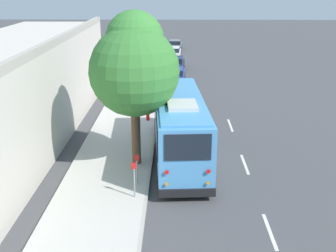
{
  "coord_description": "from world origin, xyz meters",
  "views": [
    {
      "loc": [
        -19.67,
        0.82,
        8.87
      ],
      "look_at": [
        1.95,
        1.2,
        1.3
      ],
      "focal_mm": 45.0,
      "sensor_mm": 36.0,
      "label": 1
    }
  ],
  "objects_px": {
    "shuttle_bus": "(179,125)",
    "sign_post_near": "(134,179)",
    "sign_post_far": "(137,169)",
    "parked_sedan_navy": "(176,64)",
    "fire_hydrant": "(148,114)",
    "parked_sedan_blue": "(175,76)",
    "parked_sedan_gray": "(175,45)",
    "parked_sedan_maroon": "(172,96)",
    "parked_sedan_white": "(173,53)",
    "street_tree": "(134,65)"
  },
  "relations": [
    {
      "from": "fire_hydrant",
      "to": "parked_sedan_navy",
      "type": "bearing_deg",
      "value": -6.06
    },
    {
      "from": "parked_sedan_maroon",
      "to": "parked_sedan_navy",
      "type": "height_order",
      "value": "parked_sedan_maroon"
    },
    {
      "from": "parked_sedan_navy",
      "to": "parked_sedan_white",
      "type": "relative_size",
      "value": 1.03
    },
    {
      "from": "parked_sedan_gray",
      "to": "fire_hydrant",
      "type": "bearing_deg",
      "value": 179.76
    },
    {
      "from": "parked_sedan_maroon",
      "to": "sign_post_near",
      "type": "relative_size",
      "value": 2.88
    },
    {
      "from": "shuttle_bus",
      "to": "sign_post_near",
      "type": "height_order",
      "value": "shuttle_bus"
    },
    {
      "from": "sign_post_far",
      "to": "fire_hydrant",
      "type": "distance_m",
      "value": 8.99
    },
    {
      "from": "parked_sedan_navy",
      "to": "sign_post_near",
      "type": "distance_m",
      "value": 27.37
    },
    {
      "from": "shuttle_bus",
      "to": "sign_post_far",
      "type": "xyz_separation_m",
      "value": [
        -3.16,
        1.91,
        -0.99
      ]
    },
    {
      "from": "sign_post_near",
      "to": "sign_post_far",
      "type": "distance_m",
      "value": 1.26
    },
    {
      "from": "parked_sedan_navy",
      "to": "sign_post_near",
      "type": "xyz_separation_m",
      "value": [
        -27.31,
        1.72,
        0.36
      ]
    },
    {
      "from": "street_tree",
      "to": "fire_hydrant",
      "type": "relative_size",
      "value": 9.16
    },
    {
      "from": "sign_post_near",
      "to": "shuttle_bus",
      "type": "bearing_deg",
      "value": -23.37
    },
    {
      "from": "parked_sedan_navy",
      "to": "fire_hydrant",
      "type": "height_order",
      "value": "parked_sedan_navy"
    },
    {
      "from": "fire_hydrant",
      "to": "sign_post_near",
      "type": "bearing_deg",
      "value": -179.52
    },
    {
      "from": "parked_sedan_white",
      "to": "shuttle_bus",
      "type": "bearing_deg",
      "value": -176.09
    },
    {
      "from": "parked_sedan_gray",
      "to": "parked_sedan_navy",
      "type": "bearing_deg",
      "value": -176.5
    },
    {
      "from": "parked_sedan_maroon",
      "to": "sign_post_far",
      "type": "relative_size",
      "value": 3.27
    },
    {
      "from": "parked_sedan_white",
      "to": "parked_sedan_gray",
      "type": "bearing_deg",
      "value": 1.24
    },
    {
      "from": "shuttle_bus",
      "to": "parked_sedan_blue",
      "type": "relative_size",
      "value": 2.03
    },
    {
      "from": "fire_hydrant",
      "to": "parked_sedan_blue",
      "type": "bearing_deg",
      "value": -8.9
    },
    {
      "from": "street_tree",
      "to": "sign_post_near",
      "type": "height_order",
      "value": "street_tree"
    },
    {
      "from": "parked_sedan_blue",
      "to": "parked_sedan_gray",
      "type": "distance_m",
      "value": 18.64
    },
    {
      "from": "parked_sedan_navy",
      "to": "parked_sedan_blue",
      "type": "bearing_deg",
      "value": -176.34
    },
    {
      "from": "parked_sedan_maroon",
      "to": "parked_sedan_gray",
      "type": "height_order",
      "value": "parked_sedan_maroon"
    },
    {
      "from": "shuttle_bus",
      "to": "parked_sedan_navy",
      "type": "height_order",
      "value": "shuttle_bus"
    },
    {
      "from": "shuttle_bus",
      "to": "parked_sedan_white",
      "type": "xyz_separation_m",
      "value": [
        29.38,
        0.48,
        -1.24
      ]
    },
    {
      "from": "parked_sedan_maroon",
      "to": "parked_sedan_blue",
      "type": "height_order",
      "value": "parked_sedan_maroon"
    },
    {
      "from": "sign_post_near",
      "to": "sign_post_far",
      "type": "bearing_deg",
      "value": 0.0
    },
    {
      "from": "parked_sedan_navy",
      "to": "sign_post_near",
      "type": "height_order",
      "value": "sign_post_near"
    },
    {
      "from": "shuttle_bus",
      "to": "parked_sedan_blue",
      "type": "distance_m",
      "value": 17.15
    },
    {
      "from": "parked_sedan_blue",
      "to": "fire_hydrant",
      "type": "xyz_separation_m",
      "value": [
        -11.28,
        1.77,
        -0.06
      ]
    },
    {
      "from": "shuttle_bus",
      "to": "sign_post_near",
      "type": "relative_size",
      "value": 6.04
    },
    {
      "from": "parked_sedan_white",
      "to": "parked_sedan_gray",
      "type": "distance_m",
      "value": 6.37
    },
    {
      "from": "parked_sedan_maroon",
      "to": "parked_sedan_navy",
      "type": "distance_m",
      "value": 12.72
    },
    {
      "from": "sign_post_far",
      "to": "fire_hydrant",
      "type": "height_order",
      "value": "sign_post_far"
    },
    {
      "from": "shuttle_bus",
      "to": "parked_sedan_blue",
      "type": "height_order",
      "value": "shuttle_bus"
    },
    {
      "from": "parked_sedan_navy",
      "to": "shuttle_bus",
      "type": "bearing_deg",
      "value": -175.43
    },
    {
      "from": "shuttle_bus",
      "to": "sign_post_far",
      "type": "relative_size",
      "value": 6.87
    },
    {
      "from": "parked_sedan_white",
      "to": "fire_hydrant",
      "type": "xyz_separation_m",
      "value": [
        -23.55,
        1.51,
        -0.06
      ]
    },
    {
      "from": "parked_sedan_navy",
      "to": "sign_post_far",
      "type": "relative_size",
      "value": 3.22
    },
    {
      "from": "parked_sedan_gray",
      "to": "sign_post_far",
      "type": "bearing_deg",
      "value": -179.36
    },
    {
      "from": "parked_sedan_maroon",
      "to": "parked_sedan_blue",
      "type": "bearing_deg",
      "value": -5.96
    },
    {
      "from": "parked_sedan_maroon",
      "to": "sign_post_far",
      "type": "bearing_deg",
      "value": 169.73
    },
    {
      "from": "parked_sedan_white",
      "to": "parked_sedan_gray",
      "type": "height_order",
      "value": "parked_sedan_white"
    },
    {
      "from": "street_tree",
      "to": "fire_hydrant",
      "type": "height_order",
      "value": "street_tree"
    },
    {
      "from": "parked_sedan_gray",
      "to": "parked_sedan_maroon",
      "type": "bearing_deg",
      "value": -177.35
    },
    {
      "from": "parked_sedan_blue",
      "to": "sign_post_far",
      "type": "relative_size",
      "value": 3.38
    },
    {
      "from": "parked_sedan_blue",
      "to": "sign_post_near",
      "type": "xyz_separation_m",
      "value": [
        -21.51,
        1.68,
        0.35
      ]
    },
    {
      "from": "parked_sedan_white",
      "to": "sign_post_near",
      "type": "relative_size",
      "value": 2.76
    }
  ]
}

